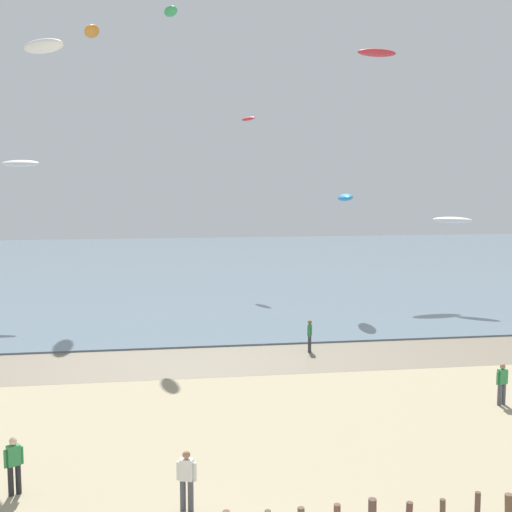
{
  "coord_description": "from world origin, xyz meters",
  "views": [
    {
      "loc": [
        -2.14,
        -12.58,
        9.02
      ],
      "look_at": [
        1.31,
        10.28,
        6.42
      ],
      "focal_mm": 46.61,
      "sensor_mm": 36.0,
      "label": 1
    }
  ],
  "objects_px": {
    "kite_aloft_5": "(248,119)",
    "kite_aloft_12": "(92,31)",
    "kite_aloft_9": "(43,46)",
    "kite_aloft_0": "(452,220)",
    "person_by_waterline": "(310,335)",
    "kite_aloft_4": "(377,53)",
    "person_far_down_beach": "(502,383)",
    "person_left_flank": "(187,479)",
    "kite_aloft_11": "(171,11)",
    "person_right_flank": "(14,464)",
    "kite_aloft_6": "(20,163)",
    "kite_aloft_3": "(345,197)"
  },
  "relations": [
    {
      "from": "person_by_waterline",
      "to": "kite_aloft_9",
      "type": "distance_m",
      "value": 19.06
    },
    {
      "from": "person_far_down_beach",
      "to": "kite_aloft_12",
      "type": "xyz_separation_m",
      "value": [
        -18.18,
        27.3,
        19.09
      ]
    },
    {
      "from": "person_by_waterline",
      "to": "person_far_down_beach",
      "type": "relative_size",
      "value": 1.0
    },
    {
      "from": "kite_aloft_9",
      "to": "kite_aloft_0",
      "type": "bearing_deg",
      "value": -103.33
    },
    {
      "from": "person_right_flank",
      "to": "kite_aloft_11",
      "type": "xyz_separation_m",
      "value": [
        5.31,
        24.87,
        18.87
      ]
    },
    {
      "from": "kite_aloft_4",
      "to": "kite_aloft_5",
      "type": "bearing_deg",
      "value": 168.38
    },
    {
      "from": "kite_aloft_3",
      "to": "kite_aloft_12",
      "type": "relative_size",
      "value": 0.87
    },
    {
      "from": "kite_aloft_5",
      "to": "kite_aloft_12",
      "type": "distance_m",
      "value": 14.8
    },
    {
      "from": "person_left_flank",
      "to": "person_right_flank",
      "type": "xyz_separation_m",
      "value": [
        -4.88,
        1.69,
        0.0
      ]
    },
    {
      "from": "kite_aloft_0",
      "to": "kite_aloft_9",
      "type": "relative_size",
      "value": 1.06
    },
    {
      "from": "kite_aloft_0",
      "to": "kite_aloft_3",
      "type": "relative_size",
      "value": 0.93
    },
    {
      "from": "person_right_flank",
      "to": "kite_aloft_6",
      "type": "bearing_deg",
      "value": 99.81
    },
    {
      "from": "person_by_waterline",
      "to": "kite_aloft_12",
      "type": "bearing_deg",
      "value": 124.75
    },
    {
      "from": "person_by_waterline",
      "to": "kite_aloft_5",
      "type": "relative_size",
      "value": 0.85
    },
    {
      "from": "person_left_flank",
      "to": "kite_aloft_12",
      "type": "distance_m",
      "value": 39.45
    },
    {
      "from": "kite_aloft_0",
      "to": "kite_aloft_5",
      "type": "height_order",
      "value": "kite_aloft_5"
    },
    {
      "from": "person_far_down_beach",
      "to": "kite_aloft_0",
      "type": "bearing_deg",
      "value": 70.63
    },
    {
      "from": "kite_aloft_12",
      "to": "kite_aloft_9",
      "type": "bearing_deg",
      "value": 178.82
    },
    {
      "from": "person_far_down_beach",
      "to": "kite_aloft_3",
      "type": "xyz_separation_m",
      "value": [
        -0.84,
        19.98,
        7.01
      ]
    },
    {
      "from": "kite_aloft_9",
      "to": "kite_aloft_11",
      "type": "distance_m",
      "value": 15.89
    },
    {
      "from": "person_right_flank",
      "to": "person_far_down_beach",
      "type": "bearing_deg",
      "value": 16.05
    },
    {
      "from": "kite_aloft_5",
      "to": "kite_aloft_12",
      "type": "relative_size",
      "value": 0.58
    },
    {
      "from": "kite_aloft_11",
      "to": "kite_aloft_0",
      "type": "bearing_deg",
      "value": -97.52
    },
    {
      "from": "person_right_flank",
      "to": "person_far_down_beach",
      "type": "distance_m",
      "value": 18.64
    },
    {
      "from": "kite_aloft_0",
      "to": "kite_aloft_3",
      "type": "bearing_deg",
      "value": 41.44
    },
    {
      "from": "person_right_flank",
      "to": "person_far_down_beach",
      "type": "height_order",
      "value": "same"
    },
    {
      "from": "person_far_down_beach",
      "to": "kite_aloft_0",
      "type": "distance_m",
      "value": 22.18
    },
    {
      "from": "kite_aloft_4",
      "to": "kite_aloft_12",
      "type": "relative_size",
      "value": 1.03
    },
    {
      "from": "person_left_flank",
      "to": "kite_aloft_5",
      "type": "relative_size",
      "value": 0.85
    },
    {
      "from": "kite_aloft_12",
      "to": "person_by_waterline",
      "type": "bearing_deg",
      "value": -145.92
    },
    {
      "from": "person_left_flank",
      "to": "kite_aloft_6",
      "type": "relative_size",
      "value": 0.67
    },
    {
      "from": "person_by_waterline",
      "to": "kite_aloft_11",
      "type": "height_order",
      "value": "kite_aloft_11"
    },
    {
      "from": "person_right_flank",
      "to": "kite_aloft_4",
      "type": "height_order",
      "value": "kite_aloft_4"
    },
    {
      "from": "person_left_flank",
      "to": "kite_aloft_0",
      "type": "height_order",
      "value": "kite_aloft_0"
    },
    {
      "from": "person_by_waterline",
      "to": "kite_aloft_11",
      "type": "bearing_deg",
      "value": 123.54
    },
    {
      "from": "person_by_waterline",
      "to": "kite_aloft_4",
      "type": "height_order",
      "value": "kite_aloft_4"
    },
    {
      "from": "person_right_flank",
      "to": "kite_aloft_5",
      "type": "distance_m",
      "value": 42.28
    },
    {
      "from": "person_right_flank",
      "to": "kite_aloft_9",
      "type": "bearing_deg",
      "value": 92.4
    },
    {
      "from": "person_far_down_beach",
      "to": "person_by_waterline",
      "type": "bearing_deg",
      "value": 121.5
    },
    {
      "from": "kite_aloft_4",
      "to": "kite_aloft_11",
      "type": "relative_size",
      "value": 1.53
    },
    {
      "from": "person_left_flank",
      "to": "kite_aloft_6",
      "type": "height_order",
      "value": "kite_aloft_6"
    },
    {
      "from": "person_far_down_beach",
      "to": "kite_aloft_5",
      "type": "height_order",
      "value": "kite_aloft_5"
    },
    {
      "from": "person_by_waterline",
      "to": "kite_aloft_4",
      "type": "xyz_separation_m",
      "value": [
        11.07,
        22.72,
        19.1
      ]
    },
    {
      "from": "kite_aloft_9",
      "to": "kite_aloft_12",
      "type": "relative_size",
      "value": 0.77
    },
    {
      "from": "kite_aloft_6",
      "to": "kite_aloft_12",
      "type": "distance_m",
      "value": 11.65
    },
    {
      "from": "kite_aloft_9",
      "to": "kite_aloft_12",
      "type": "xyz_separation_m",
      "value": [
        0.19,
        21.51,
        5.26
      ]
    },
    {
      "from": "person_left_flank",
      "to": "kite_aloft_3",
      "type": "height_order",
      "value": "kite_aloft_3"
    },
    {
      "from": "kite_aloft_4",
      "to": "person_by_waterline",
      "type": "bearing_deg",
      "value": -122.9
    },
    {
      "from": "kite_aloft_4",
      "to": "person_right_flank",
      "type": "bearing_deg",
      "value": -128.83
    },
    {
      "from": "kite_aloft_5",
      "to": "kite_aloft_6",
      "type": "relative_size",
      "value": 0.79
    }
  ]
}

